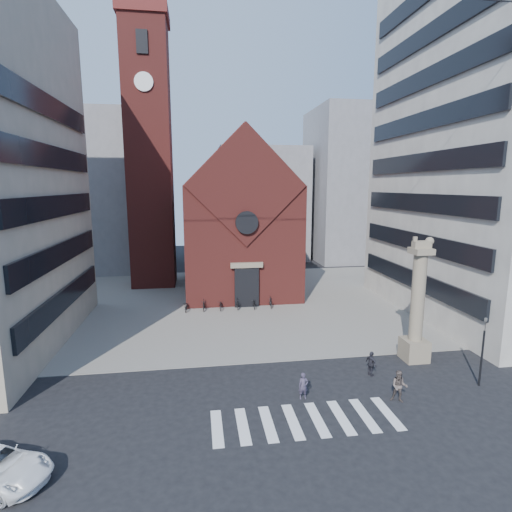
{
  "coord_description": "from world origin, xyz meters",
  "views": [
    {
      "loc": [
        -4.74,
        -21.28,
        11.99
      ],
      "look_at": [
        -0.39,
        8.0,
        6.76
      ],
      "focal_mm": 28.0,
      "sensor_mm": 36.0,
      "label": 1
    }
  ],
  "objects_px": {
    "traffic_light": "(483,350)",
    "scooter_0": "(187,306)",
    "pedestrian_0": "(303,386)",
    "pedestrian_1": "(399,386)",
    "pedestrian_2": "(371,364)",
    "lion_column": "(417,312)"
  },
  "relations": [
    {
      "from": "traffic_light",
      "to": "scooter_0",
      "type": "bearing_deg",
      "value": 135.95
    },
    {
      "from": "pedestrian_0",
      "to": "pedestrian_1",
      "type": "xyz_separation_m",
      "value": [
        5.23,
        -1.1,
        0.14
      ]
    },
    {
      "from": "traffic_light",
      "to": "pedestrian_2",
      "type": "height_order",
      "value": "traffic_light"
    },
    {
      "from": "pedestrian_0",
      "to": "scooter_0",
      "type": "distance_m",
      "value": 18.58
    },
    {
      "from": "pedestrian_1",
      "to": "scooter_0",
      "type": "relative_size",
      "value": 1.05
    },
    {
      "from": "pedestrian_0",
      "to": "pedestrian_2",
      "type": "height_order",
      "value": "pedestrian_2"
    },
    {
      "from": "pedestrian_2",
      "to": "pedestrian_0",
      "type": "bearing_deg",
      "value": 96.97
    },
    {
      "from": "traffic_light",
      "to": "pedestrian_0",
      "type": "distance_m",
      "value": 11.09
    },
    {
      "from": "pedestrian_0",
      "to": "pedestrian_2",
      "type": "relative_size",
      "value": 0.95
    },
    {
      "from": "pedestrian_0",
      "to": "pedestrian_2",
      "type": "xyz_separation_m",
      "value": [
        5.0,
        2.06,
        0.04
      ]
    },
    {
      "from": "pedestrian_2",
      "to": "scooter_0",
      "type": "bearing_deg",
      "value": 22.79
    },
    {
      "from": "pedestrian_2",
      "to": "traffic_light",
      "type": "bearing_deg",
      "value": -125.46
    },
    {
      "from": "lion_column",
      "to": "traffic_light",
      "type": "distance_m",
      "value": 4.62
    },
    {
      "from": "lion_column",
      "to": "traffic_light",
      "type": "relative_size",
      "value": 2.02
    },
    {
      "from": "lion_column",
      "to": "traffic_light",
      "type": "xyz_separation_m",
      "value": [
        1.99,
        -4.0,
        -1.17
      ]
    },
    {
      "from": "lion_column",
      "to": "pedestrian_1",
      "type": "height_order",
      "value": "lion_column"
    },
    {
      "from": "lion_column",
      "to": "pedestrian_1",
      "type": "xyz_separation_m",
      "value": [
        -3.77,
        -4.99,
        -2.54
      ]
    },
    {
      "from": "lion_column",
      "to": "scooter_0",
      "type": "height_order",
      "value": "lion_column"
    },
    {
      "from": "pedestrian_2",
      "to": "scooter_0",
      "type": "xyz_separation_m",
      "value": [
        -11.95,
        15.17,
        -0.31
      ]
    },
    {
      "from": "pedestrian_1",
      "to": "scooter_0",
      "type": "bearing_deg",
      "value": 151.17
    },
    {
      "from": "pedestrian_1",
      "to": "pedestrian_2",
      "type": "distance_m",
      "value": 3.18
    },
    {
      "from": "lion_column",
      "to": "traffic_light",
      "type": "height_order",
      "value": "lion_column"
    }
  ]
}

